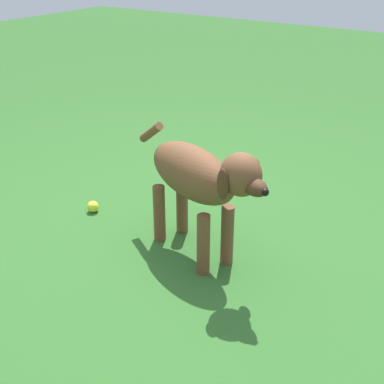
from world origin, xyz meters
TOP-DOWN VIEW (x-y plane):
  - ground at (0.00, 0.00)m, footprint 14.00×14.00m
  - dog at (-0.10, -0.23)m, footprint 0.43×0.90m
  - tennis_ball_0 at (-0.06, 0.52)m, footprint 0.07×0.07m

SIDE VIEW (x-z plane):
  - ground at x=0.00m, z-range 0.00..0.00m
  - tennis_ball_0 at x=-0.06m, z-range 0.00..0.07m
  - dog at x=-0.10m, z-range 0.10..0.74m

